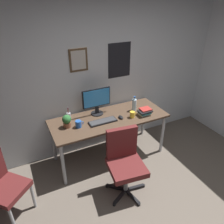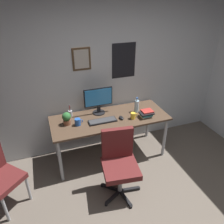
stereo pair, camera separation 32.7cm
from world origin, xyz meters
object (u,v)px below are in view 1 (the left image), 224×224
Objects in this scene: side_chair at (1,184)px; coffee_mug_near at (78,124)px; office_chair at (125,160)px; water_bottle at (134,105)px; monitor at (97,100)px; potted_plant at (67,121)px; coffee_mug_far at (132,115)px; book_stack_left at (145,112)px; computer_mouse at (121,117)px; keyboard at (103,121)px; pen_cup at (69,115)px.

side_chair reaches higher than coffee_mug_near.
water_bottle reaches higher than office_chair.
office_chair is 2.07× the size of monitor.
potted_plant reaches higher than coffee_mug_near.
water_bottle reaches higher than coffee_mug_far.
coffee_mug_near is 0.58× the size of book_stack_left.
computer_mouse is 0.88× the size of coffee_mug_near.
side_chair is at bearing -153.66° from potted_plant.
water_bottle is at bearing 4.82° from coffee_mug_near.
monitor is at bearing 17.70° from potted_plant.
computer_mouse is at bearing -3.12° from keyboard.
pen_cup is at bearing 173.68° from monitor.
coffee_mug_near is at bearing 175.92° from computer_mouse.
computer_mouse is (0.30, -0.02, 0.01)m from keyboard.
side_chair is 1.13m from potted_plant.
monitor reaches higher than coffee_mug_near.
computer_mouse is at bearing 66.35° from office_chair.
coffee_mug_far is (0.18, -0.05, 0.03)m from computer_mouse.
book_stack_left is (0.22, -0.02, 0.00)m from coffee_mug_far.
side_chair is 2.00m from coffee_mug_far.
keyboard is (1.48, 0.37, 0.26)m from side_chair.
office_chair is at bearing -127.83° from coffee_mug_far.
coffee_mug_far is 0.22m from book_stack_left.
coffee_mug_far is (-0.14, -0.19, -0.06)m from water_bottle.
coffee_mug_near is 0.85m from coffee_mug_far.
potted_plant is (-1.14, -0.01, -0.00)m from water_bottle.
monitor is 0.50m from coffee_mug_near.
side_chair is at bearing -160.23° from coffee_mug_near.
office_chair is at bearing -90.26° from monitor.
potted_plant is at bearing 171.27° from computer_mouse.
office_chair is 1.09× the size of side_chair.
coffee_mug_near is 0.63× the size of pen_cup.
computer_mouse is at bearing -47.17° from monitor.
coffee_mug_far is (0.46, 0.59, 0.28)m from office_chair.
computer_mouse is 0.55× the size of pen_cup.
monitor is 0.46m from computer_mouse.
keyboard is 0.48m from coffee_mug_far.
book_stack_left is (0.67, -0.37, -0.18)m from monitor.
coffee_mug_far is at bearing 175.96° from book_stack_left.
potted_plant reaches higher than keyboard.
monitor is 0.79m from book_stack_left.
monitor is at bearing 142.07° from coffee_mug_far.
side_chair is 1.71m from monitor.
keyboard is 2.00× the size of book_stack_left.
keyboard is 1.70× the size of water_bottle.
water_bottle reaches higher than book_stack_left.
side_chair is 3.47× the size of water_bottle.
water_bottle is (0.32, 0.13, 0.09)m from computer_mouse.
computer_mouse is (1.78, 0.35, 0.27)m from side_chair.
coffee_mug_near is 0.17m from potted_plant.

